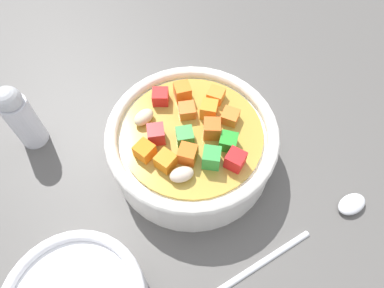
# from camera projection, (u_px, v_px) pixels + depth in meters

# --- Properties ---
(ground_plane) EXTENTS (1.40, 1.40, 0.02)m
(ground_plane) POSITION_uv_depth(u_px,v_px,m) (192.00, 160.00, 0.43)
(ground_plane) COLOR #565451
(soup_bowl_main) EXTENTS (0.19, 0.19, 0.07)m
(soup_bowl_main) POSITION_uv_depth(u_px,v_px,m) (192.00, 142.00, 0.39)
(soup_bowl_main) COLOR white
(soup_bowl_main) RESTS_ON ground_plane
(spoon) EXTENTS (0.19, 0.07, 0.01)m
(spoon) POSITION_uv_depth(u_px,v_px,m) (319.00, 225.00, 0.37)
(spoon) COLOR silver
(spoon) RESTS_ON ground_plane
(pepper_shaker) EXTENTS (0.03, 0.03, 0.09)m
(pepper_shaker) POSITION_uv_depth(u_px,v_px,m) (21.00, 117.00, 0.39)
(pepper_shaker) COLOR silver
(pepper_shaker) RESTS_ON ground_plane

